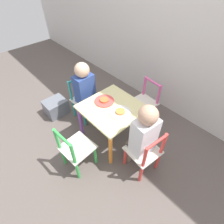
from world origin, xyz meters
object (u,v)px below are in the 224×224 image
(child_right, at_px, (143,134))
(plate_left, at_px, (104,101))
(chair_pink, at_px, (145,103))
(chair_red, at_px, (145,153))
(chair_green, at_px, (75,150))
(child_left, at_px, (85,89))
(storage_bin, at_px, (56,107))
(kids_table, at_px, (112,112))
(chair_teal, at_px, (84,100))
(plate_right, at_px, (120,112))

(child_right, relative_size, plate_left, 3.89)
(chair_pink, bearing_deg, child_right, -49.19)
(chair_red, distance_m, chair_green, 0.61)
(child_left, relative_size, storage_bin, 2.86)
(kids_table, bearing_deg, child_right, -5.58)
(chair_pink, xyz_separation_m, storage_bin, (-0.79, -0.73, -0.15))
(kids_table, relative_size, chair_red, 1.05)
(chair_red, xyz_separation_m, storage_bin, (-1.22, -0.21, -0.15))
(chair_teal, distance_m, chair_red, 0.94)
(kids_table, height_order, chair_green, chair_green)
(chair_pink, bearing_deg, kids_table, -90.00)
(chair_teal, relative_size, storage_bin, 1.97)
(plate_right, bearing_deg, chair_green, -99.16)
(kids_table, relative_size, chair_teal, 1.05)
(kids_table, bearing_deg, plate_left, 180.00)
(chair_teal, bearing_deg, plate_right, -90.27)
(child_left, bearing_deg, storage_bin, 124.46)
(chair_red, bearing_deg, plate_left, -88.94)
(chair_teal, height_order, chair_pink, same)
(chair_teal, distance_m, child_left, 0.19)
(chair_teal, height_order, child_left, child_left)
(storage_bin, bearing_deg, chair_green, -15.36)
(kids_table, height_order, child_left, child_left)
(chair_green, distance_m, child_left, 0.67)
(child_right, height_order, plate_right, child_right)
(kids_table, xyz_separation_m, plate_left, (-0.11, 0.00, 0.08))
(kids_table, distance_m, chair_red, 0.49)
(plate_left, xyz_separation_m, storage_bin, (-0.64, -0.26, -0.35))
(plate_left, bearing_deg, kids_table, -0.00)
(chair_pink, bearing_deg, chair_green, -85.42)
(plate_left, bearing_deg, storage_bin, -158.24)
(chair_red, xyz_separation_m, child_left, (-0.88, 0.04, 0.19))
(child_right, height_order, storage_bin, child_right)
(chair_red, distance_m, child_right, 0.20)
(child_right, xyz_separation_m, plate_right, (-0.30, 0.04, 0.01))
(child_left, distance_m, child_right, 0.82)
(kids_table, xyz_separation_m, child_left, (-0.41, -0.01, 0.06))
(chair_teal, distance_m, child_right, 0.90)
(chair_pink, height_order, child_right, child_right)
(chair_pink, height_order, plate_right, chair_pink)
(chair_red, bearing_deg, child_left, -86.75)
(chair_red, relative_size, storage_bin, 1.97)
(child_right, bearing_deg, chair_pink, -138.50)
(chair_red, height_order, child_right, child_right)
(chair_green, relative_size, child_left, 0.69)
(chair_teal, relative_size, plate_right, 2.58)
(chair_pink, bearing_deg, storage_bin, -132.56)
(child_left, xyz_separation_m, storage_bin, (-0.34, -0.25, -0.34))
(chair_red, relative_size, chair_pink, 1.00)
(chair_green, distance_m, plate_left, 0.53)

